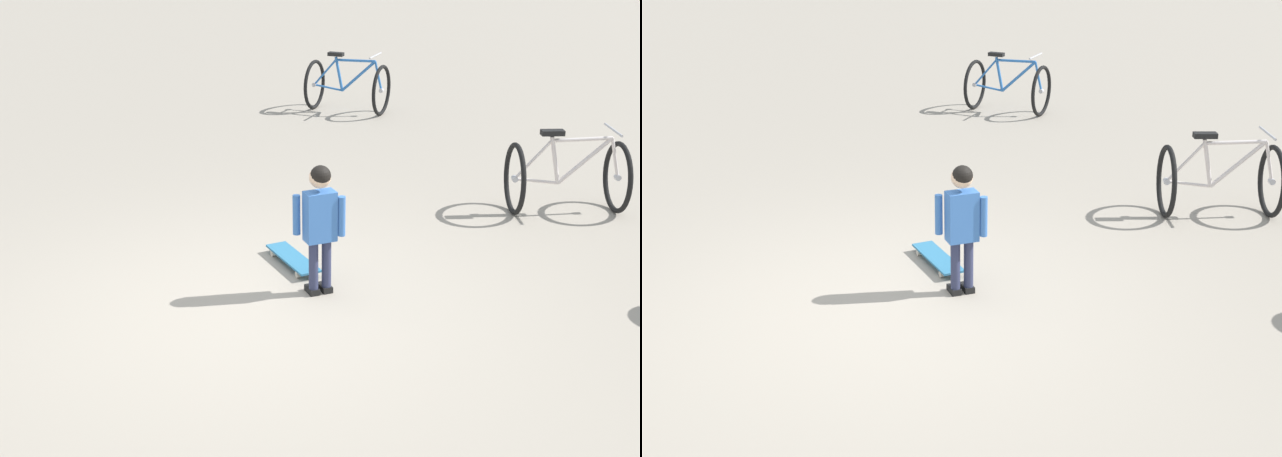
{
  "view_description": "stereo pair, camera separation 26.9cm",
  "coord_description": "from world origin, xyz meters",
  "views": [
    {
      "loc": [
        -5.95,
        -1.18,
        3.01
      ],
      "look_at": [
        0.35,
        -0.52,
        0.55
      ],
      "focal_mm": 49.41,
      "sensor_mm": 36.0,
      "label": 1
    },
    {
      "loc": [
        -5.91,
        -1.45,
        3.01
      ],
      "look_at": [
        0.35,
        -0.52,
        0.55
      ],
      "focal_mm": 49.41,
      "sensor_mm": 36.0,
      "label": 2
    }
  ],
  "objects": [
    {
      "name": "bicycle_near",
      "position": [
        6.41,
        -0.27,
        0.38
      ],
      "size": [
        0.99,
        1.23,
        0.85
      ],
      "color": "black",
      "rests_on": "ground"
    },
    {
      "name": "skateboard",
      "position": [
        0.88,
        -0.23,
        0.06
      ],
      "size": [
        0.71,
        0.55,
        0.07
      ],
      "color": "teal",
      "rests_on": "ground"
    },
    {
      "name": "ground_plane",
      "position": [
        0.0,
        0.0,
        0.0
      ],
      "size": [
        50.0,
        50.0,
        0.0
      ],
      "primitive_type": "plane",
      "color": "#9E9384"
    },
    {
      "name": "bicycle_mid",
      "position": [
        2.47,
        -2.72,
        0.38
      ],
      "size": [
        0.86,
        1.16,
        0.85
      ],
      "color": "black",
      "rests_on": "ground"
    },
    {
      "name": "child_person",
      "position": [
        0.35,
        -0.52,
        0.66
      ],
      "size": [
        0.26,
        0.41,
        1.06
      ],
      "color": "#2D3351",
      "rests_on": "ground"
    }
  ]
}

